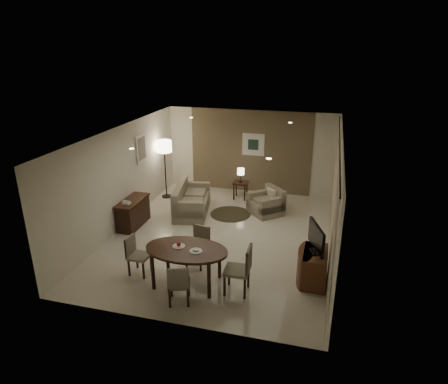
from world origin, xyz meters
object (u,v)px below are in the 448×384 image
(dining_table, at_px, (187,266))
(chair_right, at_px, (237,270))
(tv_cabinet, at_px, (315,267))
(side_table, at_px, (241,190))
(chair_far, at_px, (197,247))
(console_desk, at_px, (133,213))
(floor_lamp, at_px, (165,169))
(chair_left, at_px, (139,256))
(armchair, at_px, (266,201))
(chair_near, at_px, (179,283))
(sofa, at_px, (192,199))

(dining_table, distance_m, chair_right, 1.06)
(tv_cabinet, distance_m, side_table, 4.92)
(tv_cabinet, bearing_deg, chair_far, -179.79)
(console_desk, relative_size, floor_lamp, 0.65)
(chair_far, relative_size, chair_right, 0.89)
(chair_far, xyz_separation_m, chair_right, (1.08, -0.75, 0.06))
(console_desk, relative_size, chair_far, 1.34)
(chair_far, xyz_separation_m, chair_left, (-1.09, -0.64, -0.02))
(chair_left, height_order, side_table, chair_left)
(tv_cabinet, height_order, chair_far, chair_far)
(chair_right, relative_size, armchair, 1.17)
(console_desk, bearing_deg, dining_table, -43.46)
(dining_table, xyz_separation_m, armchair, (0.98, 3.96, -0.02))
(chair_near, distance_m, side_table, 5.59)
(floor_lamp, bearing_deg, dining_table, -62.36)
(chair_far, height_order, side_table, chair_far)
(chair_left, bearing_deg, tv_cabinet, -77.45)
(tv_cabinet, xyz_separation_m, side_table, (-2.53, 4.21, -0.07))
(chair_near, height_order, side_table, chair_near)
(sofa, bearing_deg, chair_right, -159.26)
(sofa, relative_size, floor_lamp, 0.96)
(armchair, height_order, floor_lamp, floor_lamp)
(chair_far, bearing_deg, chair_near, -74.89)
(tv_cabinet, height_order, chair_right, chair_right)
(sofa, bearing_deg, armchair, -88.64)
(console_desk, relative_size, tv_cabinet, 1.33)
(chair_right, bearing_deg, sofa, -149.79)
(chair_near, distance_m, floor_lamp, 5.66)
(chair_right, xyz_separation_m, sofa, (-2.18, 3.52, -0.08))
(chair_near, bearing_deg, chair_far, -103.51)
(tv_cabinet, bearing_deg, floor_lamp, 142.60)
(chair_right, height_order, side_table, chair_right)
(side_table, height_order, floor_lamp, floor_lamp)
(chair_left, relative_size, armchair, 1.00)
(sofa, distance_m, side_table, 1.84)
(chair_left, xyz_separation_m, floor_lamp, (-1.22, 4.37, 0.50))
(console_desk, relative_size, dining_table, 0.70)
(console_desk, xyz_separation_m, tv_cabinet, (4.89, -1.50, -0.03))
(chair_near, bearing_deg, floor_lamp, -82.18)
(chair_left, bearing_deg, chair_far, -57.25)
(console_desk, height_order, chair_right, chair_right)
(floor_lamp, bearing_deg, console_desk, -90.64)
(side_table, bearing_deg, floor_lamp, -168.05)
(console_desk, bearing_deg, sofa, 45.58)
(floor_lamp, bearing_deg, chair_left, -74.38)
(armchair, relative_size, side_table, 1.56)
(armchair, bearing_deg, tv_cabinet, -16.23)
(armchair, xyz_separation_m, side_table, (-0.98, 0.99, -0.11))
(dining_table, bearing_deg, sofa, 107.79)
(side_table, xyz_separation_m, floor_lamp, (-2.33, -0.49, 0.65))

